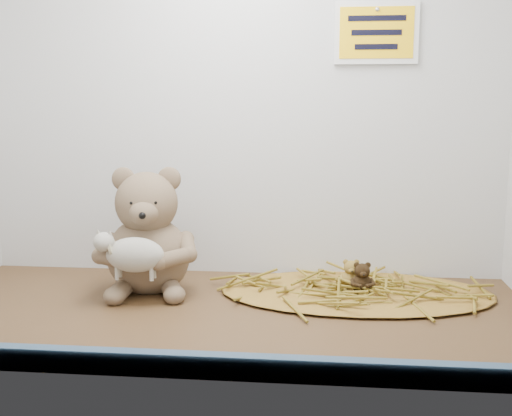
# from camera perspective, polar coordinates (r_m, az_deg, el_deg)

# --- Properties ---
(alcove_shell) EXTENTS (1.20, 0.60, 0.90)m
(alcove_shell) POSITION_cam_1_polar(r_m,az_deg,el_deg) (1.27, -2.58, 11.60)
(alcove_shell) COLOR #402D16
(alcove_shell) RESTS_ON ground
(front_rail) EXTENTS (1.19, 0.02, 0.04)m
(front_rail) POSITION_cam_1_polar(r_m,az_deg,el_deg) (0.98, -5.74, -13.69)
(front_rail) COLOR #37546A
(front_rail) RESTS_ON shelf_floor
(straw_bed) EXTENTS (0.57, 0.33, 0.01)m
(straw_bed) POSITION_cam_1_polar(r_m,az_deg,el_deg) (1.38, 8.88, -7.36)
(straw_bed) COLOR brown
(straw_bed) RESTS_ON shelf_floor
(main_teddy) EXTENTS (0.25, 0.26, 0.27)m
(main_teddy) POSITION_cam_1_polar(r_m,az_deg,el_deg) (1.38, -9.62, -1.93)
(main_teddy) COLOR #7A604B
(main_teddy) RESTS_ON shelf_floor
(toy_lamb) EXTENTS (0.15, 0.09, 0.10)m
(toy_lamb) POSITION_cam_1_polar(r_m,az_deg,el_deg) (1.30, -10.71, -4.11)
(toy_lamb) COLOR #B6B3A4
(toy_lamb) RESTS_ON main_teddy
(mini_teddy_tan) EXTENTS (0.05, 0.06, 0.06)m
(mini_teddy_tan) POSITION_cam_1_polar(r_m,az_deg,el_deg) (1.38, 8.44, -5.70)
(mini_teddy_tan) COLOR olive
(mini_teddy_tan) RESTS_ON straw_bed
(mini_teddy_brown) EXTENTS (0.06, 0.06, 0.07)m
(mini_teddy_brown) POSITION_cam_1_polar(r_m,az_deg,el_deg) (1.36, 9.41, -6.01)
(mini_teddy_brown) COLOR black
(mini_teddy_brown) RESTS_ON straw_bed
(wall_sign) EXTENTS (0.16, 0.01, 0.11)m
(wall_sign) POSITION_cam_1_polar(r_m,az_deg,el_deg) (1.48, 10.65, 15.06)
(wall_sign) COLOR #F2B60C
(wall_sign) RESTS_ON back_wall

